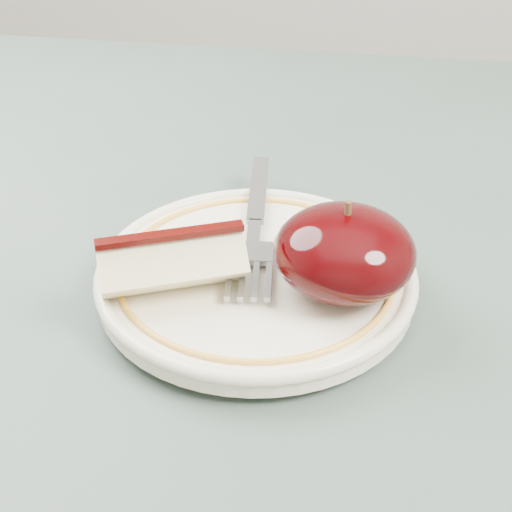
# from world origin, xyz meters

# --- Properties ---
(table) EXTENTS (0.90, 0.90, 0.75)m
(table) POSITION_xyz_m (0.00, 0.00, 0.66)
(table) COLOR brown
(table) RESTS_ON ground
(plate) EXTENTS (0.20, 0.20, 0.02)m
(plate) POSITION_xyz_m (-0.04, -0.02, 0.76)
(plate) COLOR beige
(plate) RESTS_ON table
(apple_half) EXTENTS (0.08, 0.08, 0.06)m
(apple_half) POSITION_xyz_m (0.01, -0.03, 0.79)
(apple_half) COLOR black
(apple_half) RESTS_ON plate
(apple_wedge) EXTENTS (0.09, 0.07, 0.04)m
(apple_wedge) POSITION_xyz_m (-0.09, -0.05, 0.79)
(apple_wedge) COLOR beige
(apple_wedge) RESTS_ON plate
(fork) EXTENTS (0.04, 0.18, 0.00)m
(fork) POSITION_xyz_m (-0.05, 0.02, 0.77)
(fork) COLOR gray
(fork) RESTS_ON plate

